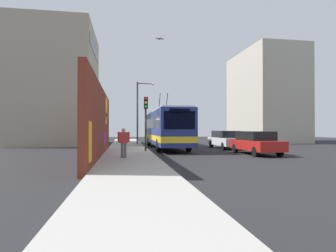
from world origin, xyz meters
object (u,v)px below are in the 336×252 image
Objects in this scene: street_lamp at (139,108)px; parked_car_white at (226,139)px; parked_car_red at (255,142)px; pedestrian_near_wall at (124,140)px; city_bus at (166,128)px; traffic_light at (146,114)px.

parked_car_white is at bearing -133.42° from street_lamp.
pedestrian_near_wall is at bearing 104.41° from parked_car_red.
parked_car_white is 11.92m from pedestrian_near_wall.
city_bus is 5.40m from parked_car_white.
parked_car_red is 5.62m from parked_car_white.
street_lamp reaches higher than parked_car_white.
street_lamp is at bearing -0.63° from traffic_light.
parked_car_red is (-6.66, -5.20, -1.03)m from city_bus.
pedestrian_near_wall is at bearing 157.44° from city_bus.
street_lamp reaches higher than pedestrian_near_wall.
parked_car_white is 8.35m from traffic_light.
parked_car_white is 2.99× the size of pedestrian_near_wall.
parked_car_red and parked_car_white have the same top height.
city_bus reaches higher than pedestrian_near_wall.
pedestrian_near_wall reaches higher than parked_car_red.
city_bus is 9.72m from pedestrian_near_wall.
traffic_light reaches higher than pedestrian_near_wall.
parked_car_white is (5.62, 0.00, -0.00)m from parked_car_red.
city_bus is at bearing -160.68° from street_lamp.
parked_car_white is at bearing -64.87° from traffic_light.
pedestrian_near_wall is at bearing 131.58° from parked_car_white.
parked_car_red is 2.94× the size of pedestrian_near_wall.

